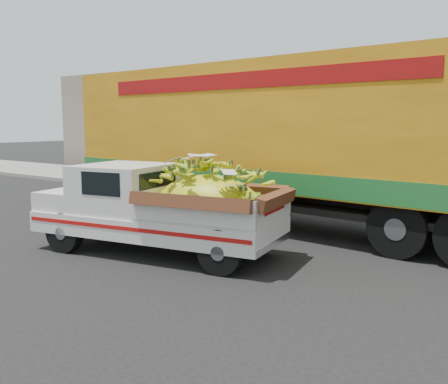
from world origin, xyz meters
The scene contains 6 objects.
ground centered at (0.00, 0.00, 0.00)m, with size 100.00×100.00×0.00m, color black.
curb centered at (0.00, 5.30, 0.07)m, with size 60.00×0.25×0.15m, color gray.
sidewalk centered at (0.00, 7.40, 0.07)m, with size 60.00×4.00×0.14m, color gray.
building_left centered at (-8.00, 13.30, 2.50)m, with size 18.00×6.00×5.00m, color gray.
pickup_truck centered at (1.17, -0.68, 0.89)m, with size 4.94×2.53×1.65m.
semi_trailer centered at (1.22, 2.85, 2.12)m, with size 12.04×3.46×3.80m.
Camera 1 is at (7.25, -7.47, 2.46)m, focal length 40.00 mm.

